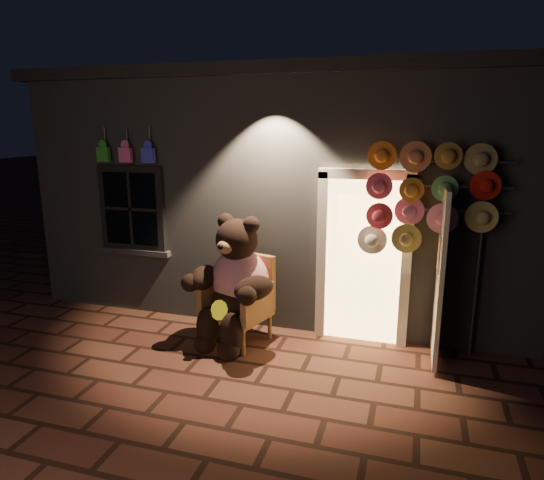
% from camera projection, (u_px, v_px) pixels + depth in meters
% --- Properties ---
extents(ground, '(60.00, 60.00, 0.00)m').
position_uv_depth(ground, '(220.00, 378.00, 5.31)').
color(ground, brown).
rests_on(ground, ground).
extents(shop_building, '(7.30, 5.95, 3.51)m').
position_uv_depth(shop_building, '(305.00, 180.00, 8.61)').
color(shop_building, slate).
rests_on(shop_building, ground).
extents(wicker_armchair, '(0.90, 0.86, 1.10)m').
position_uv_depth(wicker_armchair, '(241.00, 298.00, 6.17)').
color(wicker_armchair, '#9C683C').
rests_on(wicker_armchair, ground).
extents(teddy_bear, '(1.18, 1.07, 1.68)m').
position_uv_depth(teddy_bear, '(235.00, 283.00, 5.99)').
color(teddy_bear, '#B8132B').
rests_on(teddy_bear, ground).
extents(hat_rack, '(1.60, 0.22, 2.51)m').
position_uv_depth(hat_rack, '(425.00, 196.00, 5.48)').
color(hat_rack, '#59595E').
rests_on(hat_rack, ground).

